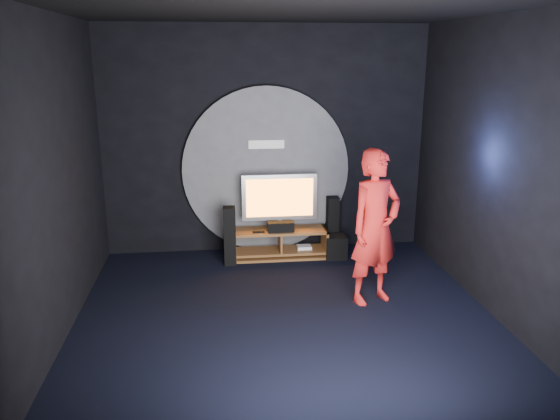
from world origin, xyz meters
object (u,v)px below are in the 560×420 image
object	(u,v)px
player	(375,227)
subwoofer	(335,247)
tv	(279,199)
tower_speaker_left	(230,236)
tower_speaker_right	(332,224)
media_console	(280,245)

from	to	relation	value
player	subwoofer	bearing A→B (deg)	72.66
tv	player	bearing A→B (deg)	-60.43
tv	tower_speaker_left	bearing A→B (deg)	-160.67
tv	tower_speaker_right	world-z (taller)	tv
tower_speaker_right	player	distance (m)	1.94
tower_speaker_left	tower_speaker_right	bearing A→B (deg)	13.31
tower_speaker_left	subwoofer	size ratio (longest dim) A/B	2.50
tower_speaker_right	subwoofer	world-z (taller)	tower_speaker_right
media_console	subwoofer	xyz separation A→B (m)	(0.84, -0.12, -0.02)
media_console	tower_speaker_right	bearing A→B (deg)	12.02
media_console	tower_speaker_right	distance (m)	0.91
tv	subwoofer	distance (m)	1.14
subwoofer	player	bearing A→B (deg)	-84.79
media_console	player	distance (m)	2.10
media_console	tower_speaker_left	xyz separation A→B (m)	(-0.79, -0.21, 0.25)
subwoofer	player	world-z (taller)	player
tower_speaker_left	tower_speaker_right	size ratio (longest dim) A/B	1.00
tower_speaker_left	tower_speaker_right	distance (m)	1.69
tv	tower_speaker_right	xyz separation A→B (m)	(0.86, 0.11, -0.47)
tv	tower_speaker_left	xyz separation A→B (m)	(-0.78, -0.27, -0.47)
media_console	tv	size ratio (longest dim) A/B	1.26
tv	tower_speaker_right	distance (m)	0.99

